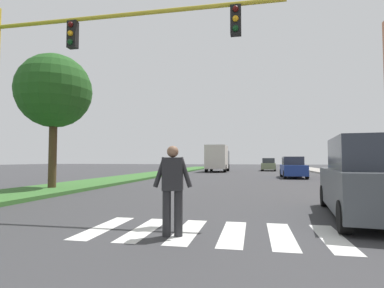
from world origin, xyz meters
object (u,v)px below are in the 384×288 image
(traffic_light_gantry, at_px, (71,60))
(suv_crossing, at_px, (371,180))
(pedestrian_performer, at_px, (173,186))
(truck_box_delivery, at_px, (218,158))
(tree_mid, at_px, (54,91))
(sedan_midblock, at_px, (293,168))
(sedan_distant, at_px, (269,165))

(traffic_light_gantry, xyz_separation_m, suv_crossing, (8.00, 0.10, -3.42))
(pedestrian_performer, distance_m, suv_crossing, 4.95)
(traffic_light_gantry, bearing_deg, truck_box_delivery, 87.96)
(traffic_light_gantry, distance_m, suv_crossing, 8.70)
(tree_mid, bearing_deg, pedestrian_performer, -43.03)
(pedestrian_performer, xyz_separation_m, sedan_midblock, (4.56, 19.99, -0.16))
(sedan_distant, bearing_deg, suv_crossing, -88.56)
(sedan_distant, height_order, truck_box_delivery, truck_box_delivery)
(suv_crossing, bearing_deg, sedan_distant, 91.44)
(tree_mid, xyz_separation_m, pedestrian_performer, (7.65, -7.14, -3.69))
(tree_mid, relative_size, truck_box_delivery, 1.00)
(sedan_distant, bearing_deg, traffic_light_gantry, -102.05)
(tree_mid, height_order, suv_crossing, tree_mid)
(pedestrian_performer, relative_size, sedan_midblock, 0.38)
(truck_box_delivery, bearing_deg, suv_crossing, -76.29)
(traffic_light_gantry, relative_size, sedan_distant, 1.86)
(pedestrian_performer, distance_m, sedan_distant, 36.06)
(suv_crossing, distance_m, sedan_distant, 33.41)
(traffic_light_gantry, distance_m, truck_box_delivery, 28.83)
(sedan_midblock, relative_size, truck_box_delivery, 0.72)
(sedan_distant, bearing_deg, sedan_midblock, -85.92)
(traffic_light_gantry, xyz_separation_m, sedan_midblock, (8.29, 17.59, -3.58))
(tree_mid, xyz_separation_m, suv_crossing, (11.92, -4.64, -3.69))
(suv_crossing, bearing_deg, tree_mid, 158.72)
(pedestrian_performer, height_order, suv_crossing, suv_crossing)
(pedestrian_performer, bearing_deg, traffic_light_gantry, 147.27)
(traffic_light_gantry, relative_size, suv_crossing, 1.83)
(tree_mid, relative_size, pedestrian_performer, 3.68)
(sedan_midblock, bearing_deg, sedan_distant, 94.08)
(traffic_light_gantry, distance_m, pedestrian_performer, 5.60)
(suv_crossing, distance_m, truck_box_delivery, 29.43)
(tree_mid, bearing_deg, suv_crossing, -21.28)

